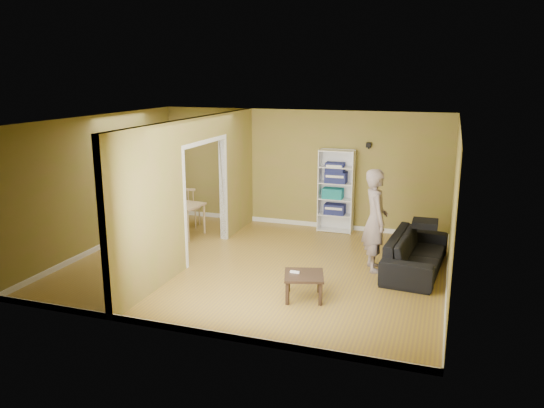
% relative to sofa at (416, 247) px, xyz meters
% --- Properties ---
extents(room_shell, '(6.50, 6.50, 6.50)m').
position_rel_sofa_xyz_m(room_shell, '(-2.70, -0.66, 0.89)').
color(room_shell, olive).
rests_on(room_shell, ground).
extents(partition, '(0.22, 5.50, 2.60)m').
position_rel_sofa_xyz_m(partition, '(-3.90, -0.66, 0.89)').
color(partition, olive).
rests_on(partition, ground).
extents(wall_speaker, '(0.10, 0.10, 0.10)m').
position_rel_sofa_xyz_m(wall_speaker, '(-1.20, 2.03, 1.49)').
color(wall_speaker, black).
rests_on(wall_speaker, room_shell).
extents(sofa, '(2.25, 1.12, 0.83)m').
position_rel_sofa_xyz_m(sofa, '(0.00, 0.00, 0.00)').
color(sofa, black).
rests_on(sofa, ground).
extents(person, '(0.93, 0.83, 2.11)m').
position_rel_sofa_xyz_m(person, '(-0.70, -0.21, 0.64)').
color(person, slate).
rests_on(person, ground).
extents(bookshelf, '(0.75, 0.33, 1.79)m').
position_rel_sofa_xyz_m(bookshelf, '(-1.84, 1.94, 0.48)').
color(bookshelf, white).
rests_on(bookshelf, ground).
extents(paper_box_navy_a, '(0.44, 0.28, 0.22)m').
position_rel_sofa_xyz_m(paper_box_navy_a, '(-1.85, 1.90, 0.08)').
color(paper_box_navy_a, navy).
rests_on(paper_box_navy_a, bookshelf).
extents(paper_box_teal, '(0.43, 0.28, 0.22)m').
position_rel_sofa_xyz_m(paper_box_teal, '(-1.90, 1.90, 0.43)').
color(paper_box_teal, '#1F8B6C').
rests_on(paper_box_teal, bookshelf).
extents(paper_box_navy_b, '(0.45, 0.30, 0.23)m').
position_rel_sofa_xyz_m(paper_box_navy_b, '(-1.85, 1.90, 0.78)').
color(paper_box_navy_b, navy).
rests_on(paper_box_navy_b, bookshelf).
extents(paper_box_navy_c, '(0.40, 0.26, 0.20)m').
position_rel_sofa_xyz_m(paper_box_navy_c, '(-1.87, 1.90, 0.97)').
color(paper_box_navy_c, navy).
rests_on(paper_box_navy_c, bookshelf).
extents(coffee_table, '(0.59, 0.59, 0.39)m').
position_rel_sofa_xyz_m(coffee_table, '(-1.53, -1.81, -0.08)').
color(coffee_table, '#332615').
rests_on(coffee_table, ground).
extents(game_controller, '(0.14, 0.04, 0.03)m').
position_rel_sofa_xyz_m(game_controller, '(-1.68, -1.80, -0.01)').
color(game_controller, white).
rests_on(game_controller, coffee_table).
extents(dining_table, '(1.09, 0.73, 0.68)m').
position_rel_sofa_xyz_m(dining_table, '(-5.00, 0.54, 0.19)').
color(dining_table, tan).
rests_on(dining_table, ground).
extents(chair_left, '(0.50, 0.50, 1.05)m').
position_rel_sofa_xyz_m(chair_left, '(-5.73, 0.47, 0.11)').
color(chair_left, tan).
rests_on(chair_left, ground).
extents(chair_near, '(0.54, 0.54, 0.90)m').
position_rel_sofa_xyz_m(chair_near, '(-4.93, -0.02, 0.03)').
color(chair_near, tan).
rests_on(chair_near, ground).
extents(chair_far, '(0.48, 0.48, 0.92)m').
position_rel_sofa_xyz_m(chair_far, '(-4.98, 1.20, 0.04)').
color(chair_far, tan).
rests_on(chair_far, ground).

